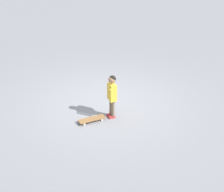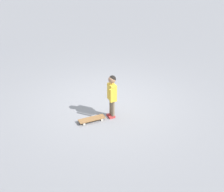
{
  "view_description": "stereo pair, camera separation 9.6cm",
  "coord_description": "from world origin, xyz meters",
  "views": [
    {
      "loc": [
        -3.93,
        6.1,
        4.03
      ],
      "look_at": [
        -0.43,
        0.48,
        0.55
      ],
      "focal_mm": 52.21,
      "sensor_mm": 36.0,
      "label": 1
    },
    {
      "loc": [
        -4.01,
        6.04,
        4.03
      ],
      "look_at": [
        -0.43,
        0.48,
        0.55
      ],
      "focal_mm": 52.21,
      "sensor_mm": 36.0,
      "label": 2
    }
  ],
  "objects": [
    {
      "name": "ground_plane",
      "position": [
        0.0,
        0.0,
        0.0
      ],
      "size": [
        50.0,
        50.0,
        0.0
      ],
      "primitive_type": "plane",
      "color": "gray"
    },
    {
      "name": "child_person",
      "position": [
        -0.43,
        0.48,
        0.66
      ],
      "size": [
        0.28,
        0.36,
        1.06
      ],
      "color": "brown",
      "rests_on": "ground"
    },
    {
      "name": "skateboard",
      "position": [
        -0.15,
        0.91,
        0.06
      ],
      "size": [
        0.5,
        0.63,
        0.07
      ],
      "color": "olive",
      "rests_on": "ground"
    }
  ]
}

